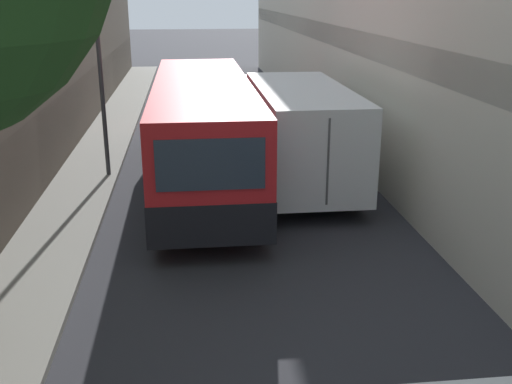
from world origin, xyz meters
TOP-DOWN VIEW (x-y plane):
  - ground_plane at (0.00, 15.00)m, footprint 150.00×150.00m
  - sidewalk_left at (-4.08, 15.00)m, footprint 1.73×60.00m
  - bus at (-0.78, 18.34)m, footprint 2.49×10.50m
  - box_truck at (1.82, 18.99)m, footprint 2.31×8.73m
  - panel_van at (-0.77, 28.48)m, footprint 1.90×4.20m
  - street_lamp at (-3.47, 19.22)m, footprint 0.36×0.80m

SIDE VIEW (x-z plane):
  - ground_plane at x=0.00m, z-range 0.00..0.00m
  - sidewalk_left at x=-4.08m, z-range 0.00..0.13m
  - panel_van at x=-0.77m, z-range 0.11..2.09m
  - box_truck at x=1.82m, z-range 0.14..2.84m
  - bus at x=-0.78m, z-range 0.10..2.96m
  - street_lamp at x=-3.47m, z-range 1.44..8.15m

